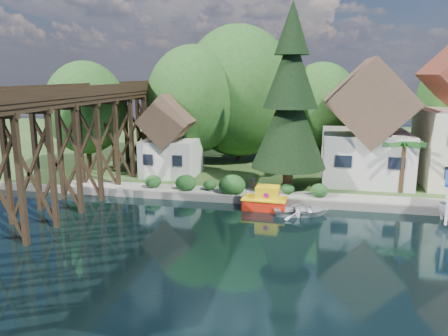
{
  "coord_description": "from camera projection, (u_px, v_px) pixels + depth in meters",
  "views": [
    {
      "loc": [
        2.44,
        -24.99,
        10.14
      ],
      "look_at": [
        -4.04,
        6.0,
        3.27
      ],
      "focal_mm": 35.0,
      "sensor_mm": 36.0,
      "label": 1
    }
  ],
  "objects": [
    {
      "name": "trestle_bridge",
      "position": [
        70.0,
        137.0,
        33.56
      ],
      "size": [
        4.12,
        44.18,
        9.3
      ],
      "color": "black",
      "rests_on": "ground"
    },
    {
      "name": "palm_tree",
      "position": [
        404.0,
        145.0,
        35.24
      ],
      "size": [
        4.02,
        4.02,
        4.54
      ],
      "color": "#382314",
      "rests_on": "bank"
    },
    {
      "name": "boat_white_a",
      "position": [
        301.0,
        209.0,
        31.87
      ],
      "size": [
        4.54,
        3.65,
        0.83
      ],
      "primitive_type": "imported",
      "rotation": [
        0.0,
        0.0,
        1.78
      ],
      "color": "silver",
      "rests_on": "ground"
    },
    {
      "name": "shed",
      "position": [
        171.0,
        141.0,
        41.8
      ],
      "size": [
        5.09,
        5.4,
        7.85
      ],
      "color": "silver",
      "rests_on": "bank"
    },
    {
      "name": "tugboat",
      "position": [
        265.0,
        200.0,
        33.18
      ],
      "size": [
        3.43,
        2.02,
        2.41
      ],
      "color": "red",
      "rests_on": "ground"
    },
    {
      "name": "house_left",
      "position": [
        366.0,
        130.0,
        39.36
      ],
      "size": [
        7.64,
        8.64,
        11.02
      ],
      "color": "silver",
      "rests_on": "bank"
    },
    {
      "name": "ground",
      "position": [
        269.0,
        244.0,
        26.54
      ],
      "size": [
        140.0,
        140.0,
        0.0
      ],
      "primitive_type": "plane",
      "color": "black",
      "rests_on": "ground"
    },
    {
      "name": "conifer",
      "position": [
        290.0,
        101.0,
        35.92
      ],
      "size": [
        6.24,
        6.24,
        15.37
      ],
      "color": "#382314",
      "rests_on": "bank"
    },
    {
      "name": "bank",
      "position": [
        295.0,
        148.0,
        59.02
      ],
      "size": [
        140.0,
        52.0,
        0.5
      ],
      "primitive_type": "cube",
      "color": "#2B461C",
      "rests_on": "ground"
    },
    {
      "name": "promenade",
      "position": [
        358.0,
        199.0,
        34.13
      ],
      "size": [
        50.0,
        2.6,
        0.06
      ],
      "primitive_type": "cube",
      "color": "gray",
      "rests_on": "bank"
    },
    {
      "name": "seawall",
      "position": [
        332.0,
        205.0,
        33.33
      ],
      "size": [
        60.0,
        0.4,
        0.62
      ],
      "primitive_type": "cube",
      "color": "slate",
      "rests_on": "ground"
    },
    {
      "name": "bg_trees",
      "position": [
        302.0,
        102.0,
        45.13
      ],
      "size": [
        49.9,
        13.3,
        10.57
      ],
      "color": "#382314",
      "rests_on": "bank"
    },
    {
      "name": "shrubs",
      "position": [
        225.0,
        184.0,
        36.06
      ],
      "size": [
        15.76,
        2.47,
        1.7
      ],
      "color": "#184519",
      "rests_on": "bank"
    }
  ]
}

